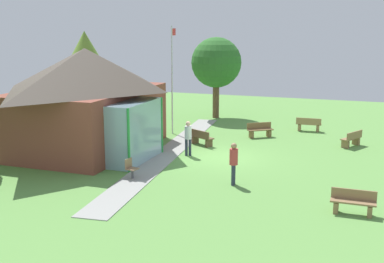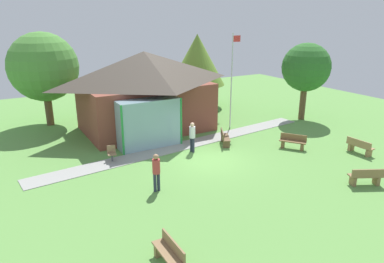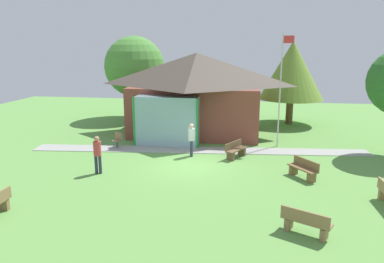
# 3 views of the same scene
# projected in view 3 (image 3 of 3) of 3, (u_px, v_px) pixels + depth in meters

# --- Properties ---
(ground_plane) EXTENTS (44.00, 44.00, 0.00)m
(ground_plane) POSITION_uv_depth(u_px,v_px,m) (191.00, 166.00, 17.58)
(ground_plane) COLOR #609947
(pavilion) EXTENTS (9.06, 7.15, 5.23)m
(pavilion) POSITION_uv_depth(u_px,v_px,m) (195.00, 92.00, 23.59)
(pavilion) COLOR brown
(pavilion) RESTS_ON ground_plane
(footpath) EXTENTS (18.49, 3.13, 0.03)m
(footpath) POSITION_uv_depth(u_px,v_px,m) (199.00, 150.00, 20.19)
(footpath) COLOR #999993
(footpath) RESTS_ON ground_plane
(flagpole) EXTENTS (0.64, 0.08, 6.34)m
(flagpole) POSITION_uv_depth(u_px,v_px,m) (281.00, 86.00, 20.23)
(flagpole) COLOR silver
(flagpole) RESTS_ON ground_plane
(bench_mid_right) EXTENTS (1.24, 1.47, 0.84)m
(bench_mid_right) POSITION_uv_depth(u_px,v_px,m) (303.00, 169.00, 15.86)
(bench_mid_right) COLOR brown
(bench_mid_right) RESTS_ON ground_plane
(bench_rear_near_path) EXTENTS (1.11, 1.53, 0.84)m
(bench_rear_near_path) POSITION_uv_depth(u_px,v_px,m) (236.00, 150.00, 18.78)
(bench_rear_near_path) COLOR brown
(bench_rear_near_path) RESTS_ON ground_plane
(bench_front_right) EXTENTS (1.54, 1.08, 0.84)m
(bench_front_right) POSITION_uv_depth(u_px,v_px,m) (306.00, 223.00, 11.04)
(bench_front_right) COLOR olive
(bench_front_right) RESTS_ON ground_plane
(patio_chair_west) EXTENTS (0.52, 0.52, 0.86)m
(patio_chair_west) POSITION_uv_depth(u_px,v_px,m) (118.00, 141.00, 20.63)
(patio_chair_west) COLOR #8C6B4C
(patio_chair_west) RESTS_ON ground_plane
(visitor_strolling_lawn) EXTENTS (0.34, 0.34, 1.74)m
(visitor_strolling_lawn) POSITION_uv_depth(u_px,v_px,m) (97.00, 152.00, 16.29)
(visitor_strolling_lawn) COLOR #2D3347
(visitor_strolling_lawn) RESTS_ON ground_plane
(visitor_on_path) EXTENTS (0.34, 0.34, 1.74)m
(visitor_on_path) POSITION_uv_depth(u_px,v_px,m) (191.00, 137.00, 18.91)
(visitor_on_path) COLOR #2D3347
(visitor_on_path) RESTS_ON ground_plane
(tree_behind_pavilion_right) EXTENTS (4.63, 4.63, 6.03)m
(tree_behind_pavilion_right) POSITION_uv_depth(u_px,v_px,m) (292.00, 70.00, 26.27)
(tree_behind_pavilion_right) COLOR brown
(tree_behind_pavilion_right) RESTS_ON ground_plane
(tree_behind_pavilion_left) EXTENTS (4.67, 4.67, 6.43)m
(tree_behind_pavilion_left) POSITION_uv_depth(u_px,v_px,m) (134.00, 67.00, 28.46)
(tree_behind_pavilion_left) COLOR brown
(tree_behind_pavilion_left) RESTS_ON ground_plane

